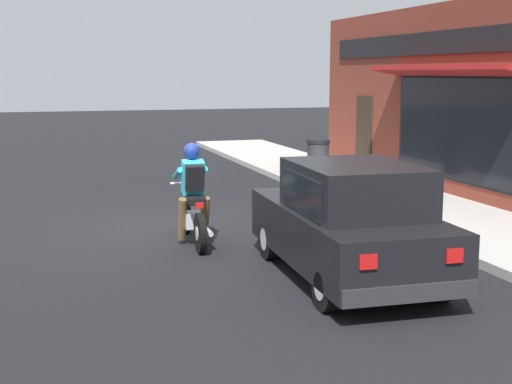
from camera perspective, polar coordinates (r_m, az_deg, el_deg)
The scene contains 6 objects.
ground_plane at distance 12.74m, azimuth -7.56°, elevation -2.84°, with size 80.00×80.00×0.00m, color black.
sidewalk_curb at distance 17.08m, azimuth 7.63°, elevation 0.55°, with size 2.60×22.00×0.14m, color #ADAAA3.
storefront_building at distance 16.74m, azimuth 14.01°, elevation 7.19°, with size 1.25×10.72×4.20m.
motorcycle_with_rider at distance 11.41m, azimuth -5.11°, elevation -0.78°, with size 0.57×2.02×1.62m.
car_hatchback at distance 9.44m, azimuth 7.43°, elevation -2.46°, with size 1.81×3.85×1.57m.
trash_bin at distance 17.26m, azimuth 4.99°, elevation 2.59°, with size 0.56×0.56×0.98m.
Camera 1 is at (-2.10, -12.27, 2.71)m, focal length 50.00 mm.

